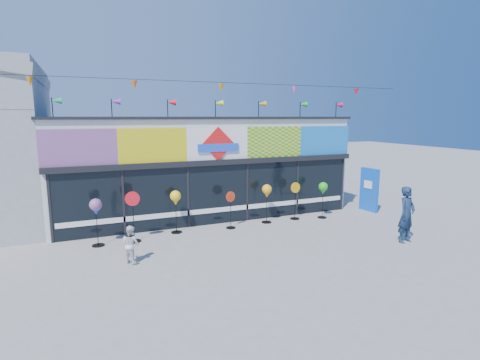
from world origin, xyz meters
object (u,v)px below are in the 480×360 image
spinner_0 (96,208)px  spinner_5 (295,200)px  spinner_6 (323,189)px  adult_man (407,215)px  spinner_2 (176,199)px  spinner_1 (133,215)px  child (131,244)px  blue_sign (369,190)px  spinner_3 (231,209)px  spinner_4 (267,192)px

spinner_0 → spinner_5: bearing=2.5°
spinner_0 → spinner_5: size_ratio=1.03×
spinner_6 → adult_man: size_ratio=0.80×
spinner_2 → spinner_1: bearing=-164.4°
spinner_0 → spinner_6: size_ratio=1.04×
spinner_0 → spinner_2: (2.64, 0.39, -0.01)m
spinner_5 → child: size_ratio=1.39×
child → spinner_5: bearing=-107.1°
blue_sign → adult_man: size_ratio=1.02×
spinner_3 → spinner_6: (3.99, -0.10, 0.45)m
spinner_0 → spinner_3: bearing=1.9°
spinner_4 → spinner_5: (1.29, 0.02, -0.42)m
spinner_4 → spinner_6: (2.42, -0.26, -0.03)m
spinner_1 → spinner_2: (1.52, 0.42, 0.33)m
blue_sign → spinner_1: bearing=176.0°
spinner_1 → adult_man: (8.28, -3.48, 0.03)m
spinner_1 → spinner_6: 7.51m
spinner_5 → spinner_6: spinner_5 is taller
spinner_4 → blue_sign: bearing=-0.9°
spinner_5 → adult_man: size_ratio=0.81×
blue_sign → spinner_4: size_ratio=1.24×
spinner_5 → spinner_1: bearing=-176.8°
spinner_3 → spinner_6: spinner_6 is taller
spinner_3 → spinner_6: bearing=-1.5°
spinner_3 → adult_man: size_ratio=0.75×
spinner_0 → spinner_3: size_ratio=1.12×
spinner_6 → adult_man: (0.78, -3.56, -0.26)m
spinner_0 → spinner_2: spinner_0 is taller
blue_sign → spinner_6: blue_sign is taller
blue_sign → spinner_6: bearing=178.6°
spinner_5 → spinner_0: bearing=-177.5°
spinner_2 → child: size_ratio=1.42×
spinner_3 → spinner_4: size_ratio=0.91×
child → adult_man: bearing=-136.1°
spinner_2 → spinner_4: bearing=-1.4°
spinner_0 → spinner_1: 1.18m
spinner_2 → spinner_3: spinner_2 is taller
spinner_0 → spinner_1: spinner_1 is taller
spinner_5 → spinner_3: bearing=-176.6°
spinner_4 → child: size_ratio=1.40×
spinner_4 → spinner_1: bearing=-176.2°
spinner_4 → spinner_6: bearing=-6.0°
spinner_3 → spinner_6: size_ratio=0.93×
spinner_2 → spinner_6: size_ratio=1.03×
spinner_2 → spinner_4: 3.56m
blue_sign → spinner_1: size_ratio=1.12×
blue_sign → adult_man: bearing=-120.7°
spinner_1 → spinner_3: size_ratio=1.22×
adult_man → spinner_0: bearing=146.3°
spinner_5 → spinner_2: bearing=179.2°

